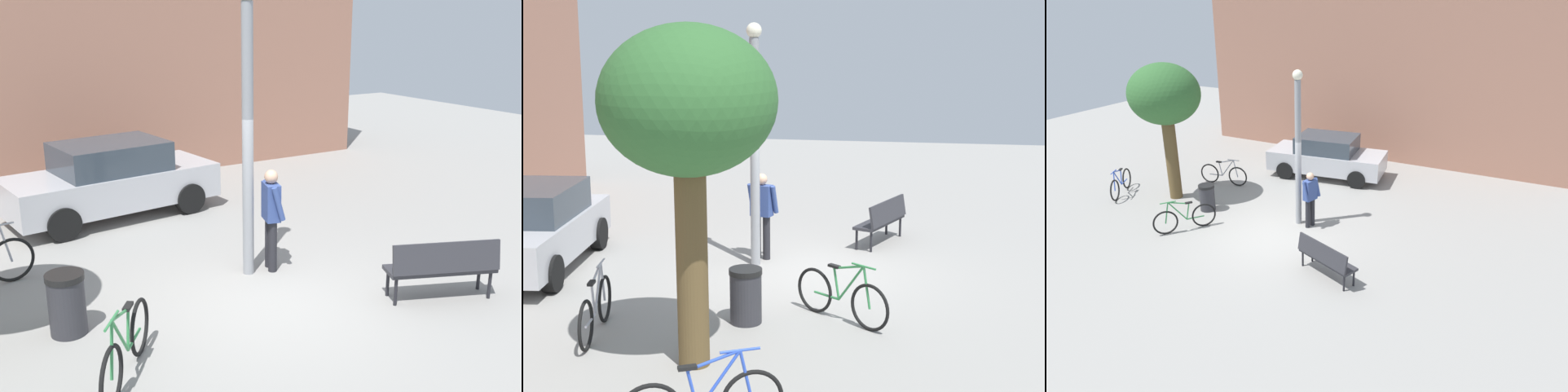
{
  "view_description": "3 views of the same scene",
  "coord_description": "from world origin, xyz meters",
  "views": [
    {
      "loc": [
        -4.31,
        -6.97,
        4.03
      ],
      "look_at": [
        0.25,
        0.67,
        1.39
      ],
      "focal_mm": 42.62,
      "sensor_mm": 36.0,
      "label": 1
    },
    {
      "loc": [
        -13.49,
        -1.94,
        4.23
      ],
      "look_at": [
        1.16,
        0.67,
        1.14
      ],
      "focal_mm": 53.42,
      "sensor_mm": 36.0,
      "label": 2
    },
    {
      "loc": [
        6.15,
        -9.87,
        6.19
      ],
      "look_at": [
        1.0,
        0.15,
        1.36
      ],
      "focal_mm": 31.99,
      "sensor_mm": 36.0,
      "label": 3
    }
  ],
  "objects": [
    {
      "name": "ground_plane",
      "position": [
        0.0,
        0.0,
        0.0
      ],
      "size": [
        36.0,
        36.0,
        0.0
      ],
      "primitive_type": "plane",
      "color": "gray"
    },
    {
      "name": "building_facade",
      "position": [
        0.0,
        8.72,
        3.21
      ],
      "size": [
        15.11,
        2.0,
        6.42
      ],
      "primitive_type": "cube",
      "color": "#9E6B56",
      "rests_on": "ground_plane"
    },
    {
      "name": "lamppost",
      "position": [
        0.25,
        1.05,
        2.42
      ],
      "size": [
        0.28,
        0.28,
        4.46
      ],
      "color": "gray",
      "rests_on": "ground_plane"
    },
    {
      "name": "person_by_lamppost",
      "position": [
        0.65,
        1.01,
        0.97
      ],
      "size": [
        0.4,
        0.63,
        1.67
      ],
      "color": "#232328",
      "rests_on": "ground_plane"
    },
    {
      "name": "park_bench",
      "position": [
        2.18,
        -1.22,
        0.55
      ],
      "size": [
        1.66,
        1.03,
        0.92
      ],
      "color": "#2D2D33",
      "rests_on": "ground_plane"
    },
    {
      "name": "bicycle_green",
      "position": [
        -2.43,
        -0.85,
        0.38
      ],
      "size": [
        1.09,
        1.5,
        0.97
      ],
      "color": "black",
      "rests_on": "ground_plane"
    },
    {
      "name": "parked_car_silver",
      "position": [
        -0.69,
        5.03,
        0.77
      ],
      "size": [
        4.38,
        2.21,
        1.55
      ],
      "color": "#B7B7BC",
      "rests_on": "ground_plane"
    },
    {
      "name": "trash_bin",
      "position": [
        -2.74,
        0.56,
        0.42
      ],
      "size": [
        0.5,
        0.5,
        0.84
      ],
      "color": "#2D2D33",
      "rests_on": "ground_plane"
    }
  ]
}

